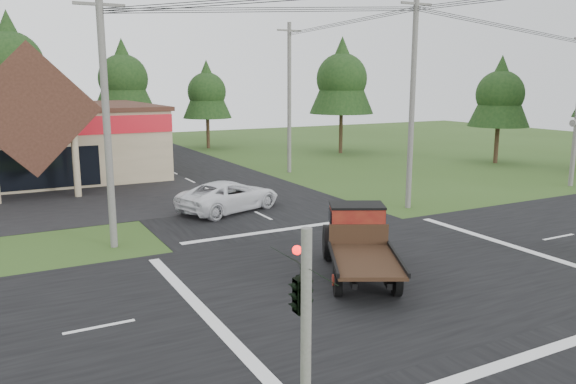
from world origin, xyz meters
TOP-DOWN VIEW (x-y plane):
  - ground at (0.00, 0.00)m, footprint 120.00×120.00m
  - road_ns at (0.00, 0.00)m, footprint 12.00×120.00m
  - road_ew at (0.00, 0.00)m, footprint 120.00×12.00m
  - traffic_signal_corner at (-7.50, -7.32)m, footprint 0.53×2.48m
  - utility_pole_nw at (-8.00, 8.00)m, footprint 2.00×0.30m
  - utility_pole_ne at (8.00, 8.00)m, footprint 2.00×0.30m
  - utility_pole_n at (8.00, 22.00)m, footprint 2.00×0.30m
  - tree_row_c at (-10.00, 41.00)m, footprint 7.28×7.28m
  - tree_row_d at (0.00, 42.00)m, footprint 6.16×6.16m
  - tree_row_e at (8.00, 40.00)m, footprint 5.04×5.04m
  - tree_side_ne at (18.00, 30.00)m, footprint 6.16×6.16m
  - tree_side_e_near at (26.00, 18.00)m, footprint 5.04×5.04m
  - antique_flatbed_truck at (-0.98, -0.07)m, footprint 4.77×6.32m
  - white_pickup at (-1.07, 11.99)m, footprint 6.49×4.58m

SIDE VIEW (x-z plane):
  - ground at x=0.00m, z-range 0.00..0.00m
  - road_ns at x=0.00m, z-range 0.00..0.02m
  - road_ew at x=0.00m, z-range 0.00..0.02m
  - white_pickup at x=-1.07m, z-range 0.00..1.64m
  - antique_flatbed_truck at x=-0.98m, z-range 0.00..2.49m
  - traffic_signal_corner at x=-7.50m, z-range 1.32..5.72m
  - utility_pole_nw at x=-8.00m, z-range 0.14..10.64m
  - utility_pole_n at x=8.00m, z-range 0.14..11.34m
  - utility_pole_ne at x=8.00m, z-range 0.14..11.64m
  - tree_row_e at x=8.00m, z-range 1.49..10.58m
  - tree_side_e_near at x=26.00m, z-range 1.49..10.58m
  - tree_row_d at x=0.00m, z-range 1.82..12.93m
  - tree_side_ne at x=18.00m, z-range 1.82..12.93m
  - tree_row_c at x=-10.00m, z-range 2.16..15.29m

